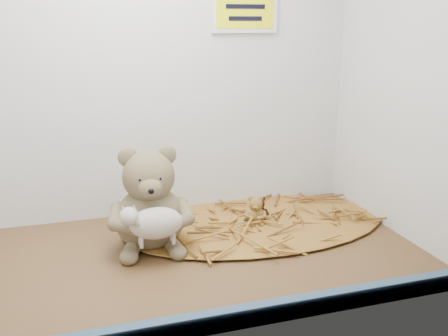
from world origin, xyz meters
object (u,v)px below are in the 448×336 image
object	(u,v)px
main_teddy	(149,198)
mini_teddy_tan	(256,208)
toy_lamb	(156,223)
mini_teddy_brown	(259,207)

from	to	relation	value
main_teddy	mini_teddy_tan	xyz separation A→B (cm)	(27.75, 3.82, -7.16)
toy_lamb	mini_teddy_tan	size ratio (longest dim) A/B	2.13
mini_teddy_tan	mini_teddy_brown	xyz separation A→B (cm)	(1.40, 1.48, -0.41)
toy_lamb	mini_teddy_brown	size ratio (longest dim) A/B	2.40
main_teddy	toy_lamb	bearing A→B (deg)	-84.72
main_teddy	toy_lamb	xyz separation A→B (cm)	(0.00, -8.66, -2.93)
toy_lamb	mini_teddy_tan	distance (cm)	30.72
main_teddy	toy_lamb	size ratio (longest dim) A/B	1.59
mini_teddy_tan	mini_teddy_brown	distance (cm)	2.08
toy_lamb	mini_teddy_tan	xyz separation A→B (cm)	(27.75, 12.48, -4.23)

